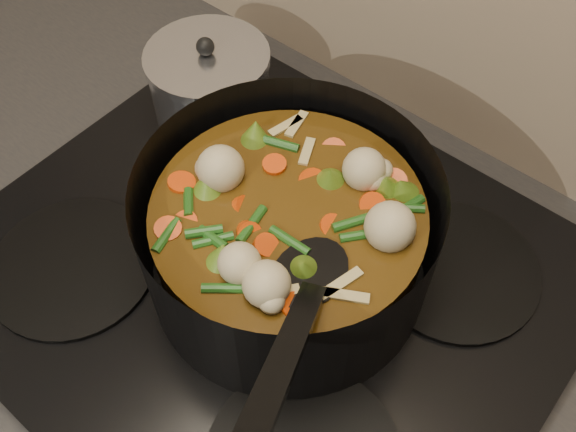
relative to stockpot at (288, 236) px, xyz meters
The scene contains 4 objects.
counter 0.54m from the stockpot, 148.42° to the right, with size 2.64×0.64×0.91m.
stovetop 0.08m from the stockpot, 148.42° to the right, with size 0.62×0.54×0.03m.
stockpot is the anchor object (origin of this frame).
saucepan 0.25m from the stockpot, 151.73° to the left, with size 0.15×0.15×0.12m.
Camera 1 is at (0.25, 1.67, 1.52)m, focal length 40.00 mm.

